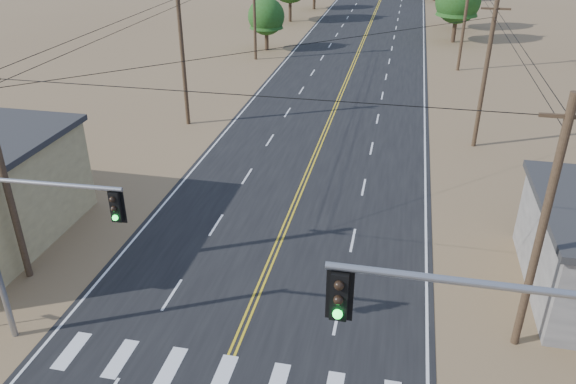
# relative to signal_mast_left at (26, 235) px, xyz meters

# --- Properties ---
(road) EXTENTS (15.00, 200.00, 0.02)m
(road) POSITION_rel_signal_mast_left_xyz_m (7.07, 21.59, -4.76)
(road) COLOR black
(road) RESTS_ON ground
(utility_pole_left_near) EXTENTS (1.80, 0.30, 10.00)m
(utility_pole_left_near) POSITION_rel_signal_mast_left_xyz_m (-3.43, 3.59, 0.35)
(utility_pole_left_near) COLOR #4C3826
(utility_pole_left_near) RESTS_ON ground
(utility_pole_left_mid) EXTENTS (1.80, 0.30, 10.00)m
(utility_pole_left_mid) POSITION_rel_signal_mast_left_xyz_m (-3.43, 23.59, 0.35)
(utility_pole_left_mid) COLOR #4C3826
(utility_pole_left_mid) RESTS_ON ground
(utility_pole_left_far) EXTENTS (1.80, 0.30, 10.00)m
(utility_pole_left_far) POSITION_rel_signal_mast_left_xyz_m (-3.43, 43.59, 0.35)
(utility_pole_left_far) COLOR #4C3826
(utility_pole_left_far) RESTS_ON ground
(utility_pole_right_near) EXTENTS (1.80, 0.30, 10.00)m
(utility_pole_right_near) POSITION_rel_signal_mast_left_xyz_m (17.57, 3.59, 0.35)
(utility_pole_right_near) COLOR #4C3826
(utility_pole_right_near) RESTS_ON ground
(utility_pole_right_mid) EXTENTS (1.80, 0.30, 10.00)m
(utility_pole_right_mid) POSITION_rel_signal_mast_left_xyz_m (17.57, 23.59, 0.35)
(utility_pole_right_mid) COLOR #4C3826
(utility_pole_right_mid) RESTS_ON ground
(utility_pole_right_far) EXTENTS (1.80, 0.30, 10.00)m
(utility_pole_right_far) POSITION_rel_signal_mast_left_xyz_m (17.57, 43.59, 0.35)
(utility_pole_right_far) COLOR #4C3826
(utility_pole_right_far) RESTS_ON ground
(signal_mast_left) EXTENTS (5.57, 0.49, 7.09)m
(signal_mast_left) POSITION_rel_signal_mast_left_xyz_m (0.00, 0.00, 0.00)
(signal_mast_left) COLOR gray
(signal_mast_left) RESTS_ON ground
(signal_mast_right) EXTENTS (6.75, 0.49, 8.31)m
(signal_mast_right) POSITION_rel_signal_mast_left_xyz_m (15.82, -4.30, 0.83)
(signal_mast_right) COLOR gray
(signal_mast_right) RESTS_ON ground
(tree_left_near) EXTENTS (4.07, 4.07, 6.78)m
(tree_left_near) POSITION_rel_signal_mast_left_xyz_m (-3.26, 47.91, -0.63)
(tree_left_near) COLOR #3F2D1E
(tree_left_near) RESTS_ON ground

